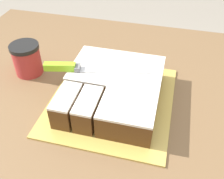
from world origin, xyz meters
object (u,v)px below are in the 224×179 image
object	(u,v)px
cake	(113,89)
knife	(76,68)
coffee_cup	(27,59)
cake_board	(112,100)

from	to	relation	value
cake	knife	bearing A→B (deg)	173.00
coffee_cup	cake	bearing A→B (deg)	-12.05
knife	cake	bearing A→B (deg)	-19.56
cake	coffee_cup	bearing A→B (deg)	167.95
cake	coffee_cup	size ratio (longest dim) A/B	2.87
cake	coffee_cup	xyz separation A→B (m)	(-0.32, 0.07, 0.01)
knife	coffee_cup	world-z (taller)	coffee_cup
coffee_cup	cake_board	bearing A→B (deg)	-12.74
cake	knife	xyz separation A→B (m)	(-0.12, 0.01, 0.05)
knife	coffee_cup	size ratio (longest dim) A/B	2.94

